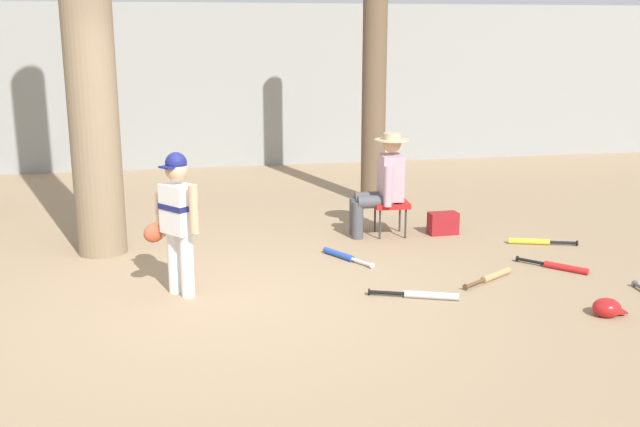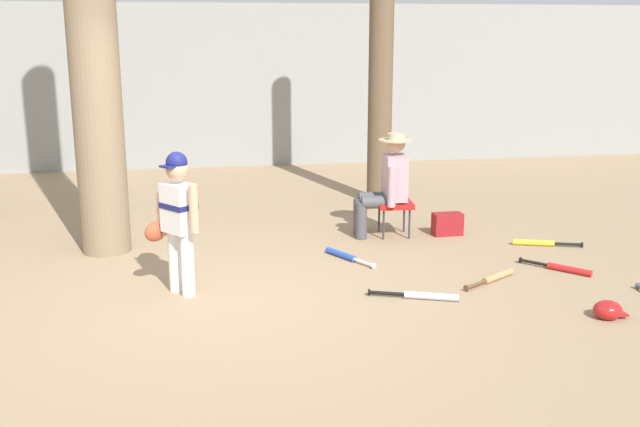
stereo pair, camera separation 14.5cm
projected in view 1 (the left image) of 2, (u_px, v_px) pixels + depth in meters
The scene contains 13 objects.
ground_plane at pixel (231, 302), 6.56m from camera, with size 60.00×60.00×0.00m, color #937A5B.
concrete_back_wall at pixel (195, 86), 12.82m from camera, with size 18.00×0.36×2.79m, color gray.
tree_behind_spectator at pixel (375, 49), 9.89m from camera, with size 0.46×0.46×4.64m.
young_ballplayer at pixel (177, 215), 6.57m from camera, with size 0.53×0.49×1.31m.
folding_stool at pixel (390, 205), 8.61m from camera, with size 0.43×0.43×0.41m.
seated_spectator at pixel (383, 182), 8.54m from camera, with size 0.67×0.54×1.20m.
handbag_beside_stool at pixel (443, 223), 8.72m from camera, with size 0.34×0.18×0.26m, color maroon.
bat_red_barrel at pixel (560, 267), 7.43m from camera, with size 0.54×0.59×0.07m.
bat_aluminum_silver at pixel (424, 295), 6.63m from camera, with size 0.78×0.35×0.07m.
bat_wood_tan at pixel (493, 276), 7.14m from camera, with size 0.64×0.44×0.07m.
bat_blue_youth at pixel (342, 256), 7.80m from camera, with size 0.41×0.67×0.07m.
bat_yellow_trainer at pixel (534, 242), 8.32m from camera, with size 0.74×0.30×0.07m.
batting_helmet_red at pixel (607, 308), 6.23m from camera, with size 0.28×0.22×0.16m.
Camera 1 is at (-0.44, -6.22, 2.33)m, focal length 41.71 mm.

